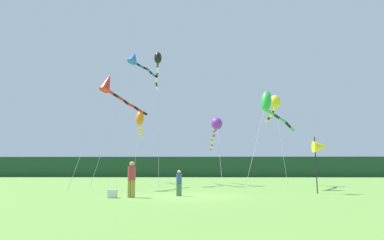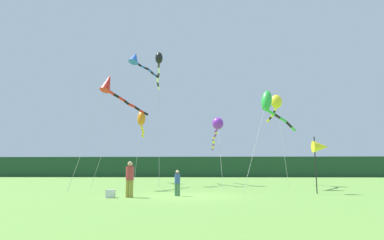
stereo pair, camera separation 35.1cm
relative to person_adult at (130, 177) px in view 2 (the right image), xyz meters
The scene contains 13 objects.
ground_plane 3.19m from the person_adult, 18.70° to the left, with size 120.00×120.00×0.00m, color #6B9E42.
distant_treeline 46.07m from the person_adult, 86.43° to the left, with size 108.00×2.46×3.72m, color #1E4228.
person_adult is the anchor object (origin of this frame).
person_child 2.54m from the person_adult, 23.90° to the left, with size 0.30×0.30×1.35m.
cooler_box 1.21m from the person_adult, 167.60° to the right, with size 0.41×0.39×0.39m, color silver.
banner_flag_pole 11.10m from the person_adult, 15.75° to the left, with size 0.90×0.70×3.29m.
kite_green 12.76m from the person_adult, 42.17° to the left, with size 5.50×8.21×7.36m.
kite_red 10.22m from the person_adult, 113.59° to the left, with size 3.85×6.97×8.53m.
kite_black 17.48m from the person_adult, 92.47° to the left, with size 1.60×9.90×12.45m.
kite_yellow 17.39m from the person_adult, 51.21° to the left, with size 1.02×6.10×8.09m.
kite_purple 15.01m from the person_adult, 70.04° to the left, with size 1.04×10.88×6.19m.
kite_orange 18.26m from the person_adult, 99.19° to the left, with size 0.98×7.92×7.56m.
kite_blue 17.10m from the person_adult, 101.27° to the left, with size 4.34×6.68×12.41m.
Camera 2 is at (0.90, -17.81, 1.38)m, focal length 31.20 mm.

